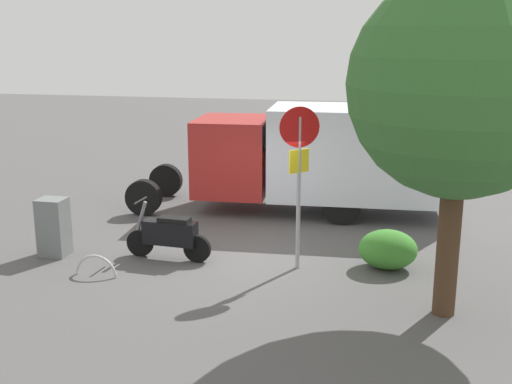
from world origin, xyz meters
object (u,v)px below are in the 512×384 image
(street_tree, at_px, (461,87))
(box_truck_near, at_px, (319,153))
(utility_cabinet, at_px, (54,227))
(bike_rack_hoop, at_px, (96,276))
(motorcycle, at_px, (169,235))
(stop_sign, at_px, (299,163))

(street_tree, bearing_deg, box_truck_near, -64.38)
(utility_cabinet, relative_size, bike_rack_hoop, 1.41)
(motorcycle, height_order, bike_rack_hoop, motorcycle)
(stop_sign, xyz_separation_m, bike_rack_hoop, (3.65, 1.19, -2.10))
(box_truck_near, bearing_deg, street_tree, 112.89)
(motorcycle, distance_m, street_tree, 6.29)
(stop_sign, height_order, bike_rack_hoop, stop_sign)
(box_truck_near, bearing_deg, stop_sign, 87.95)
(motorcycle, relative_size, bike_rack_hoop, 2.13)
(box_truck_near, distance_m, utility_cabinet, 6.62)
(stop_sign, distance_m, utility_cabinet, 5.22)
(street_tree, bearing_deg, stop_sign, -30.50)
(bike_rack_hoop, bearing_deg, motorcycle, -132.61)
(box_truck_near, height_order, motorcycle, box_truck_near)
(bike_rack_hoop, bearing_deg, box_truck_near, -124.63)
(utility_cabinet, bearing_deg, stop_sign, -176.94)
(box_truck_near, relative_size, motorcycle, 4.44)
(box_truck_near, bearing_deg, motorcycle, 55.26)
(box_truck_near, distance_m, street_tree, 6.56)
(street_tree, xyz_separation_m, utility_cabinet, (7.62, -1.28, -3.08))
(utility_cabinet, distance_m, bike_rack_hoop, 1.73)
(utility_cabinet, bearing_deg, bike_rack_hoop, 145.52)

